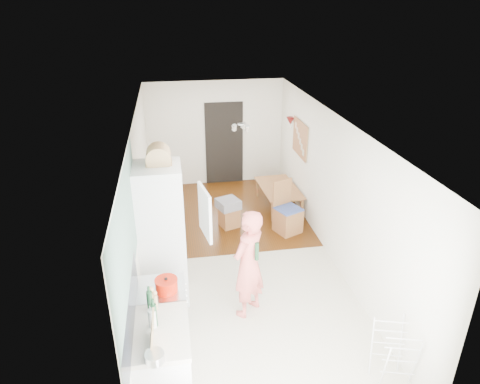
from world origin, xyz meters
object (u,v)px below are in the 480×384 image
object	(u,v)px
person	(248,255)
stool	(229,217)
dining_chair	(288,208)
drying_rack	(393,354)
dining_table	(280,199)

from	to	relation	value
person	stool	xyz separation A→B (m)	(0.09, 2.56, -0.75)
person	dining_chair	xyz separation A→B (m)	(1.18, 2.16, -0.45)
dining_chair	stool	bearing A→B (deg)	136.11
person	stool	size ratio (longest dim) A/B	4.39
person	drying_rack	world-z (taller)	person
person	dining_table	distance (m)	3.57
stool	drying_rack	world-z (taller)	drying_rack
dining_table	dining_chair	world-z (taller)	dining_chair
dining_table	stool	world-z (taller)	stool
person	stool	distance (m)	2.67
person	dining_table	xyz separation A→B (m)	(1.30, 3.24, -0.76)
dining_chair	drying_rack	xyz separation A→B (m)	(0.28, -3.64, -0.13)
dining_chair	drying_rack	size ratio (longest dim) A/B	1.34
stool	drying_rack	size ratio (longest dim) A/B	0.57
person	stool	world-z (taller)	person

